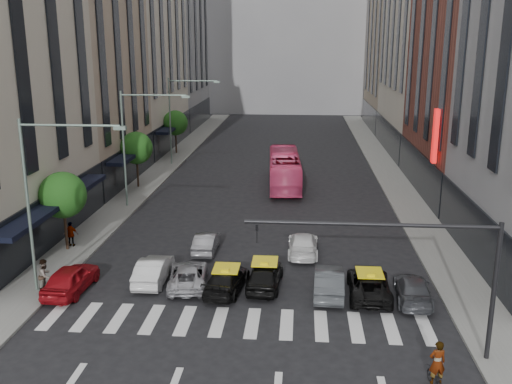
% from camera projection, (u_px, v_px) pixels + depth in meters
% --- Properties ---
extents(ground, '(160.00, 160.00, 0.00)m').
position_uv_depth(ground, '(236.00, 339.00, 25.30)').
color(ground, black).
rests_on(ground, ground).
extents(sidewalk_left, '(3.00, 96.00, 0.15)m').
position_uv_depth(sidewalk_left, '(153.00, 177.00, 55.07)').
color(sidewalk_left, slate).
rests_on(sidewalk_left, ground).
extents(sidewalk_right, '(3.00, 96.00, 0.15)m').
position_uv_depth(sidewalk_right, '(394.00, 182.00, 53.31)').
color(sidewalk_right, slate).
rests_on(sidewalk_right, ground).
extents(building_left_b, '(8.00, 16.00, 24.00)m').
position_uv_depth(building_left_b, '(80.00, 50.00, 50.50)').
color(building_left_b, tan).
rests_on(building_left_b, ground).
extents(building_left_d, '(8.00, 18.00, 30.00)m').
position_uv_depth(building_left_d, '(171.00, 26.00, 85.39)').
color(building_left_d, gray).
rests_on(building_left_d, ground).
extents(building_right_b, '(8.00, 18.00, 26.00)m').
position_uv_depth(building_right_b, '(478.00, 38.00, 46.69)').
color(building_right_b, brown).
rests_on(building_right_b, ground).
extents(building_right_d, '(8.00, 18.00, 28.00)m').
position_uv_depth(building_right_d, '(401.00, 33.00, 83.05)').
color(building_right_d, tan).
rests_on(building_right_d, ground).
extents(building_far, '(30.00, 10.00, 36.00)m').
position_uv_depth(building_far, '(288.00, 11.00, 102.59)').
color(building_far, gray).
rests_on(building_far, ground).
extents(tree_near, '(2.88, 2.88, 4.95)m').
position_uv_depth(tree_near, '(63.00, 195.00, 34.90)').
color(tree_near, black).
rests_on(tree_near, sidewalk_left).
extents(tree_mid, '(2.88, 2.88, 4.95)m').
position_uv_depth(tree_mid, '(136.00, 148.00, 50.32)').
color(tree_mid, black).
rests_on(tree_mid, sidewalk_left).
extents(tree_far, '(2.88, 2.88, 4.95)m').
position_uv_depth(tree_far, '(175.00, 123.00, 65.74)').
color(tree_far, black).
rests_on(tree_far, sidewalk_left).
extents(streetlamp_near, '(5.38, 0.25, 9.00)m').
position_uv_depth(streetlamp_near, '(44.00, 184.00, 28.41)').
color(streetlamp_near, gray).
rests_on(streetlamp_near, sidewalk_left).
extents(streetlamp_mid, '(5.38, 0.25, 9.00)m').
position_uv_depth(streetlamp_mid, '(135.00, 134.00, 43.83)').
color(streetlamp_mid, gray).
rests_on(streetlamp_mid, sidewalk_left).
extents(streetlamp_far, '(5.38, 0.25, 9.00)m').
position_uv_depth(streetlamp_far, '(179.00, 110.00, 59.24)').
color(streetlamp_far, gray).
rests_on(streetlamp_far, sidewalk_left).
extents(traffic_signal, '(10.10, 0.20, 6.00)m').
position_uv_depth(traffic_signal, '(425.00, 258.00, 22.60)').
color(traffic_signal, black).
rests_on(traffic_signal, ground).
extents(liberty_sign, '(0.30, 0.70, 4.00)m').
position_uv_depth(liberty_sign, '(435.00, 136.00, 42.07)').
color(liberty_sign, red).
rests_on(liberty_sign, ground).
extents(car_red, '(1.96, 4.42, 1.48)m').
position_uv_depth(car_red, '(71.00, 279.00, 29.87)').
color(car_red, maroon).
rests_on(car_red, ground).
extents(car_white_front, '(1.48, 4.19, 1.38)m').
position_uv_depth(car_white_front, '(154.00, 270.00, 31.13)').
color(car_white_front, silver).
rests_on(car_white_front, ground).
extents(car_silver, '(2.58, 4.61, 1.22)m').
position_uv_depth(car_silver, '(188.00, 275.00, 30.62)').
color(car_silver, '#AEAEB4').
rests_on(car_silver, ground).
extents(taxi_left, '(2.34, 4.54, 1.26)m').
position_uv_depth(taxi_left, '(226.00, 280.00, 29.97)').
color(taxi_left, black).
rests_on(taxi_left, ground).
extents(taxi_center, '(1.97, 4.35, 1.45)m').
position_uv_depth(taxi_center, '(265.00, 275.00, 30.42)').
color(taxi_center, black).
rests_on(taxi_center, ground).
extents(car_grey_mid, '(1.69, 4.37, 1.42)m').
position_uv_depth(car_grey_mid, '(329.00, 281.00, 29.60)').
color(car_grey_mid, '#3C4044').
rests_on(car_grey_mid, ground).
extents(taxi_right, '(2.23, 4.61, 1.27)m').
position_uv_depth(taxi_right, '(369.00, 285.00, 29.39)').
color(taxi_right, black).
rests_on(taxi_right, ground).
extents(car_grey_curb, '(2.05, 4.37, 1.23)m').
position_uv_depth(car_grey_curb, '(413.00, 289.00, 28.86)').
color(car_grey_curb, '#3F4247').
rests_on(car_grey_curb, ground).
extents(car_row2_left, '(1.32, 3.72, 1.22)m').
position_uv_depth(car_row2_left, '(206.00, 242.00, 35.64)').
color(car_row2_left, gray).
rests_on(car_row2_left, ground).
extents(car_row2_right, '(1.84, 4.48, 1.30)m').
position_uv_depth(car_row2_right, '(303.00, 244.00, 35.22)').
color(car_row2_right, white).
rests_on(car_row2_right, ground).
extents(bus, '(3.26, 11.40, 3.14)m').
position_uv_depth(bus, '(284.00, 169.00, 51.49)').
color(bus, '#F0467C').
rests_on(bus, ground).
extents(motorcycle, '(0.84, 1.67, 0.84)m').
position_uv_depth(motorcycle, '(436.00, 379.00, 21.52)').
color(motorcycle, black).
rests_on(motorcycle, ground).
extents(rider, '(0.71, 0.54, 1.77)m').
position_uv_depth(rider, '(439.00, 348.00, 21.19)').
color(rider, gray).
rests_on(rider, motorcycle).
extents(pedestrian_near, '(0.69, 0.88, 1.79)m').
position_uv_depth(pedestrian_near, '(45.00, 275.00, 29.50)').
color(pedestrian_near, gray).
rests_on(pedestrian_near, sidewalk_left).
extents(pedestrian_far, '(0.95, 0.40, 1.61)m').
position_uv_depth(pedestrian_far, '(71.00, 234.00, 36.07)').
color(pedestrian_far, gray).
rests_on(pedestrian_far, sidewalk_left).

